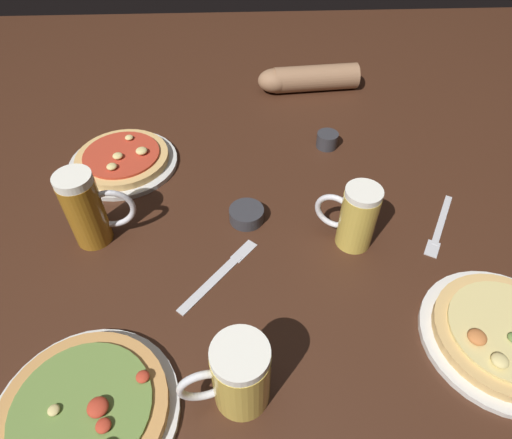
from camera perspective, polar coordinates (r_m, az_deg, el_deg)
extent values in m
cube|color=#3D2114|center=(0.95, 0.00, -1.47)|extent=(2.40, 2.40, 0.03)
cylinder|color=silver|center=(0.76, -21.45, -22.80)|extent=(0.28, 0.28, 0.01)
cylinder|color=tan|center=(0.75, -21.78, -22.36)|extent=(0.25, 0.25, 0.02)
cylinder|color=olive|center=(0.74, -22.04, -22.00)|extent=(0.21, 0.21, 0.01)
ellipsoid|color=#B73823|center=(0.71, -19.46, -24.23)|extent=(0.02, 0.02, 0.01)
ellipsoid|color=#DBC67A|center=(0.74, -25.10, -21.79)|extent=(0.02, 0.02, 0.01)
ellipsoid|color=#B73823|center=(0.72, -14.70, -19.39)|extent=(0.02, 0.02, 0.01)
ellipsoid|color=#B73823|center=(0.72, -20.12, -22.20)|extent=(0.03, 0.03, 0.02)
cylinder|color=silver|center=(1.13, -17.03, 7.12)|extent=(0.26, 0.26, 0.01)
cylinder|color=tan|center=(1.12, -17.19, 7.71)|extent=(0.23, 0.23, 0.02)
cylinder|color=#B73823|center=(1.12, -17.32, 8.19)|extent=(0.18, 0.18, 0.01)
ellipsoid|color=#DBC67A|center=(1.10, -14.83, 8.73)|extent=(0.03, 0.03, 0.01)
ellipsoid|color=#DBC67A|center=(1.16, -16.37, 10.32)|extent=(0.02, 0.02, 0.01)
ellipsoid|color=#DBC67A|center=(1.07, -18.47, 6.63)|extent=(0.02, 0.02, 0.01)
ellipsoid|color=#DBC67A|center=(1.10, -17.76, 7.98)|extent=(0.02, 0.02, 0.01)
cylinder|color=silver|center=(0.88, 29.62, -13.36)|extent=(0.28, 0.28, 0.01)
cylinder|color=tan|center=(0.87, 29.98, -12.83)|extent=(0.24, 0.24, 0.02)
cylinder|color=#DBC67A|center=(0.86, 30.27, -12.40)|extent=(0.19, 0.19, 0.01)
ellipsoid|color=#C67038|center=(0.81, 27.12, -13.62)|extent=(0.03, 0.03, 0.02)
ellipsoid|color=#DBC67A|center=(0.81, 29.46, -15.87)|extent=(0.03, 0.03, 0.01)
cylinder|color=#9E6619|center=(0.92, -21.53, 0.91)|extent=(0.07, 0.07, 0.15)
cylinder|color=white|center=(0.87, -23.02, 4.87)|extent=(0.07, 0.07, 0.02)
torus|color=silver|center=(0.91, -18.56, 1.32)|extent=(0.10, 0.03, 0.10)
cylinder|color=gold|center=(0.68, -1.96, -20.00)|extent=(0.09, 0.09, 0.12)
cylinder|color=white|center=(0.62, -2.12, -17.36)|extent=(0.09, 0.09, 0.02)
torus|color=silver|center=(0.68, -6.85, -20.90)|extent=(0.08, 0.03, 0.08)
cylinder|color=gold|center=(0.88, 13.23, -0.01)|extent=(0.07, 0.07, 0.13)
cylinder|color=white|center=(0.83, 14.05, 3.41)|extent=(0.07, 0.07, 0.01)
torus|color=silver|center=(0.89, 10.31, 1.05)|extent=(0.08, 0.05, 0.08)
cylinder|color=#333338|center=(1.15, 9.35, 10.30)|extent=(0.06, 0.06, 0.04)
cylinder|color=#333338|center=(0.94, -1.25, 0.66)|extent=(0.08, 0.08, 0.03)
cube|color=silver|center=(1.03, 23.27, 0.17)|extent=(0.09, 0.15, 0.01)
cube|color=silver|center=(0.96, 22.23, -3.51)|extent=(0.04, 0.05, 0.00)
cube|color=silver|center=(0.84, -5.94, -8.25)|extent=(0.12, 0.14, 0.01)
cube|color=silver|center=(0.89, -1.61, -4.13)|extent=(0.06, 0.06, 0.00)
cylinder|color=#936B4C|center=(1.39, 7.88, 17.97)|extent=(0.26, 0.10, 0.08)
ellipsoid|color=#936B4C|center=(1.36, 2.45, 17.80)|extent=(0.10, 0.08, 0.07)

